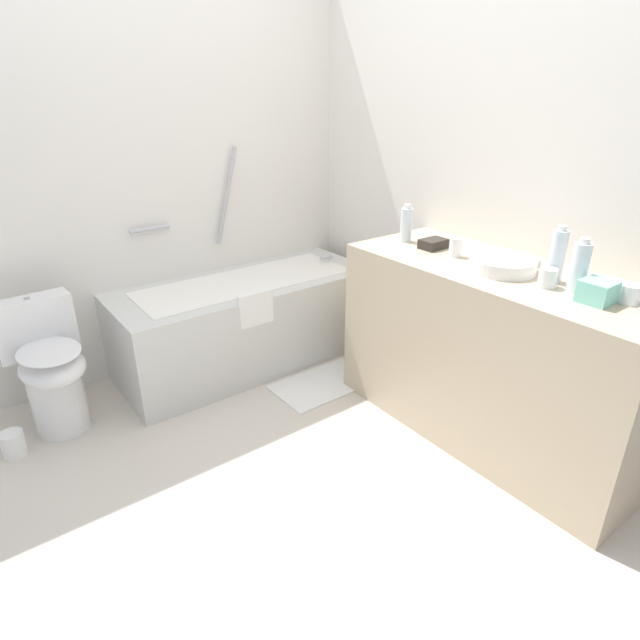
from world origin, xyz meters
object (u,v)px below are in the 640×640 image
sink_basin (503,265)px  drinking_glass_0 (456,247)px  toilet (50,368)px  amenity_basket (433,244)px  sink_faucet (525,259)px  drinking_glass_2 (547,278)px  bath_mat (323,384)px  water_bottle_0 (579,267)px  tissue_box (597,292)px  drinking_glass_1 (630,294)px  water_bottle_1 (557,256)px  water_bottle_2 (406,224)px  bathtub (247,319)px  toilet_paper_roll (13,444)px

sink_basin → drinking_glass_0: size_ratio=3.12×
toilet → amenity_basket: bearing=59.0°
sink_faucet → drinking_glass_0: drinking_glass_0 is taller
drinking_glass_2 → bath_mat: 1.49m
water_bottle_0 → tissue_box: size_ratio=1.90×
drinking_glass_1 → amenity_basket: (-0.03, 0.99, -0.01)m
toilet → sink_faucet: 2.46m
drinking_glass_0 → bath_mat: (-0.40, 0.58, -0.94)m
toilet → water_bottle_0: water_bottle_0 is taller
water_bottle_1 → water_bottle_2: water_bottle_1 is taller
sink_faucet → drinking_glass_0: 0.33m
bathtub → bath_mat: bearing=-70.4°
water_bottle_0 → water_bottle_2: size_ratio=1.11×
water_bottle_0 → water_bottle_1: size_ratio=0.91×
bathtub → sink_faucet: size_ratio=10.94×
amenity_basket → sink_basin: bearing=-93.8°
toilet → drinking_glass_1: size_ratio=9.00×
tissue_box → toilet: bearing=133.3°
bathtub → water_bottle_1: (0.64, -1.64, 0.71)m
drinking_glass_1 → amenity_basket: bearing=91.8°
water_bottle_2 → water_bottle_1: bearing=-87.4°
water_bottle_2 → drinking_glass_1: (0.05, -1.18, -0.06)m
drinking_glass_1 → drinking_glass_2: bearing=106.6°
drinking_glass_2 → bath_mat: (-0.36, 1.11, -0.93)m
toilet_paper_roll → tissue_box: bearing=-40.8°
bath_mat → sink_faucet: bearing=-56.8°
water_bottle_2 → drinking_glass_0: 0.36m
drinking_glass_2 → tissue_box: tissue_box is taller
water_bottle_0 → toilet_paper_roll: 2.75m
sink_basin → amenity_basket: (0.03, 0.45, -0.01)m
sink_basin → water_bottle_1: size_ratio=1.19×
water_bottle_1 → toilet: bearing=138.7°
water_bottle_1 → amenity_basket: 0.68m
drinking_glass_0 → toilet_paper_roll: 2.41m
bathtub → water_bottle_2: 1.20m
sink_faucet → water_bottle_2: (-0.17, 0.64, 0.07)m
sink_basin → drinking_glass_1: (0.06, -0.54, 0.01)m
toilet → water_bottle_1: 2.52m
sink_faucet → drinking_glass_1: bearing=-102.6°
toilet → drinking_glass_0: (1.78, -1.10, 0.59)m
water_bottle_1 → drinking_glass_2: (-0.08, -0.02, -0.08)m
toilet → sink_basin: bearing=48.4°
bath_mat → water_bottle_0: bearing=-71.5°
toilet → bath_mat: toilet is taller
water_bottle_0 → amenity_basket: water_bottle_0 is taller
drinking_glass_2 → amenity_basket: size_ratio=0.58×
bathtub → bath_mat: 0.66m
toilet → drinking_glass_2: bearing=43.4°
drinking_glass_1 → amenity_basket: drinking_glass_1 is taller
bathtub → sink_faucet: bathtub is taller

